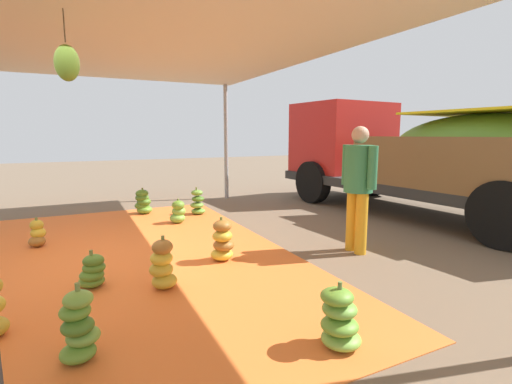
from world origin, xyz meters
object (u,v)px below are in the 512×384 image
at_px(banana_bunch_6, 93,272).
at_px(banana_bunch_7, 79,328).
at_px(cargo_truck_main, 415,153).
at_px(banana_bunch_3, 198,203).
at_px(banana_bunch_1, 340,320).
at_px(banana_bunch_5, 178,212).
at_px(banana_bunch_0, 223,242).
at_px(banana_bunch_8, 37,234).
at_px(worker_0, 358,180).
at_px(banana_bunch_4, 162,266).
at_px(banana_bunch_9, 143,202).

height_order(banana_bunch_6, banana_bunch_7, banana_bunch_7).
distance_m(banana_bunch_7, cargo_truck_main, 6.97).
bearing_deg(banana_bunch_6, banana_bunch_3, 145.42).
height_order(banana_bunch_1, banana_bunch_7, banana_bunch_7).
relative_size(banana_bunch_5, banana_bunch_6, 1.11).
xyz_separation_m(banana_bunch_0, cargo_truck_main, (-1.07, 4.68, 1.00)).
xyz_separation_m(banana_bunch_3, banana_bunch_5, (0.58, -0.56, -0.03)).
xyz_separation_m(banana_bunch_1, banana_bunch_8, (-4.03, -2.32, -0.03)).
relative_size(banana_bunch_7, worker_0, 0.33).
height_order(banana_bunch_4, banana_bunch_7, banana_bunch_7).
distance_m(banana_bunch_4, banana_bunch_8, 2.67).
distance_m(banana_bunch_1, banana_bunch_7, 1.94).
distance_m(banana_bunch_1, banana_bunch_6, 2.65).
bearing_deg(banana_bunch_7, banana_bunch_0, 132.08).
height_order(banana_bunch_5, banana_bunch_7, banana_bunch_7).
distance_m(banana_bunch_3, banana_bunch_9, 1.14).
xyz_separation_m(banana_bunch_1, banana_bunch_3, (-5.15, 0.46, 0.01)).
bearing_deg(banana_bunch_8, banana_bunch_0, 51.32).
relative_size(banana_bunch_0, banana_bunch_1, 1.10).
distance_m(banana_bunch_0, banana_bunch_7, 2.30).
bearing_deg(banana_bunch_5, worker_0, 33.21).
height_order(banana_bunch_0, banana_bunch_1, banana_bunch_0).
bearing_deg(banana_bunch_5, banana_bunch_6, -32.10).
distance_m(banana_bunch_6, banana_bunch_9, 3.78).
bearing_deg(banana_bunch_3, banana_bunch_0, -10.99).
xyz_separation_m(banana_bunch_1, banana_bunch_5, (-4.56, -0.09, -0.02)).
relative_size(banana_bunch_5, cargo_truck_main, 0.07).
bearing_deg(banana_bunch_7, banana_bunch_9, 165.72).
xyz_separation_m(banana_bunch_3, banana_bunch_8, (1.12, -2.78, -0.05)).
relative_size(banana_bunch_0, cargo_truck_main, 0.09).
bearing_deg(banana_bunch_1, banana_bunch_4, -150.02).
xyz_separation_m(banana_bunch_0, banana_bunch_3, (-2.90, 0.56, -0.02)).
xyz_separation_m(banana_bunch_4, banana_bunch_5, (-2.85, 0.89, -0.05)).
distance_m(banana_bunch_9, worker_0, 4.56).
height_order(banana_bunch_7, banana_bunch_8, banana_bunch_7).
height_order(banana_bunch_3, banana_bunch_4, banana_bunch_4).
height_order(banana_bunch_1, banana_bunch_9, banana_bunch_9).
bearing_deg(banana_bunch_1, banana_bunch_0, -177.48).
distance_m(banana_bunch_3, worker_0, 3.67).
bearing_deg(banana_bunch_3, banana_bunch_5, -43.72).
xyz_separation_m(banana_bunch_1, cargo_truck_main, (-3.32, 4.58, 1.03)).
height_order(banana_bunch_4, banana_bunch_5, banana_bunch_4).
bearing_deg(cargo_truck_main, banana_bunch_6, -78.63).
bearing_deg(banana_bunch_4, banana_bunch_9, 173.58).
height_order(banana_bunch_5, banana_bunch_6, banana_bunch_5).
distance_m(banana_bunch_1, banana_bunch_8, 4.65).
bearing_deg(banana_bunch_5, banana_bunch_4, -17.41).
bearing_deg(banana_bunch_3, banana_bunch_4, -22.90).
height_order(banana_bunch_7, worker_0, worker_0).
relative_size(banana_bunch_3, banana_bunch_7, 0.97).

